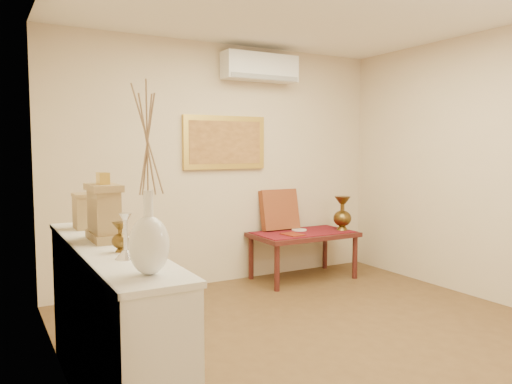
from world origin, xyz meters
TOP-DOWN VIEW (x-y plane):
  - floor at (0.00, 0.00)m, footprint 4.50×4.50m
  - wall_back at (0.00, 2.25)m, footprint 4.00×0.02m
  - wall_left at (-2.00, 0.00)m, footprint 0.02×4.50m
  - white_vase at (-1.82, -0.79)m, footprint 0.18×0.18m
  - candlestick at (-1.82, -0.42)m, footprint 0.11×0.11m
  - brass_urn_small at (-1.81, -0.24)m, footprint 0.09×0.09m
  - table_cloth at (0.85, 1.88)m, footprint 1.14×0.59m
  - brass_urn_tall at (1.34, 1.77)m, footprint 0.22×0.22m
  - plate at (0.87, 1.99)m, footprint 0.18×0.18m
  - menu at (0.62, 1.77)m, footprint 0.20×0.27m
  - cushion at (0.69, 2.16)m, footprint 0.48×0.20m
  - display_ledge at (-1.82, 0.00)m, footprint 0.37×2.02m
  - mantel_clock at (-1.80, 0.15)m, footprint 0.17×0.36m
  - wooden_chest at (-1.81, 0.67)m, footprint 0.16×0.21m
  - low_table at (0.85, 1.88)m, footprint 1.20×0.70m
  - painting at (0.00, 2.22)m, footprint 1.00×0.06m
  - ac_unit at (0.40, 2.12)m, footprint 0.90×0.25m

SIDE VIEW (x-z plane):
  - floor at x=0.00m, z-range 0.00..0.00m
  - low_table at x=0.85m, z-range 0.21..0.76m
  - display_ledge at x=-1.82m, z-range 0.00..0.98m
  - table_cloth at x=0.85m, z-range 0.55..0.56m
  - plate at x=0.87m, z-range 0.56..0.57m
  - menu at x=0.62m, z-range 0.56..0.57m
  - cushion at x=0.69m, z-range 0.55..1.05m
  - brass_urn_tall at x=1.34m, z-range 0.56..1.05m
  - brass_urn_small at x=-1.81m, z-range 0.98..1.19m
  - candlestick at x=-1.82m, z-range 0.98..1.21m
  - wooden_chest at x=-1.81m, z-range 0.98..1.22m
  - mantel_clock at x=-1.80m, z-range 0.95..1.36m
  - wall_back at x=0.00m, z-range 0.00..2.70m
  - wall_left at x=-2.00m, z-range 0.00..2.70m
  - white_vase at x=-1.82m, z-range 0.98..1.92m
  - painting at x=0.00m, z-range 1.30..1.90m
  - ac_unit at x=0.40m, z-range 2.30..2.60m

